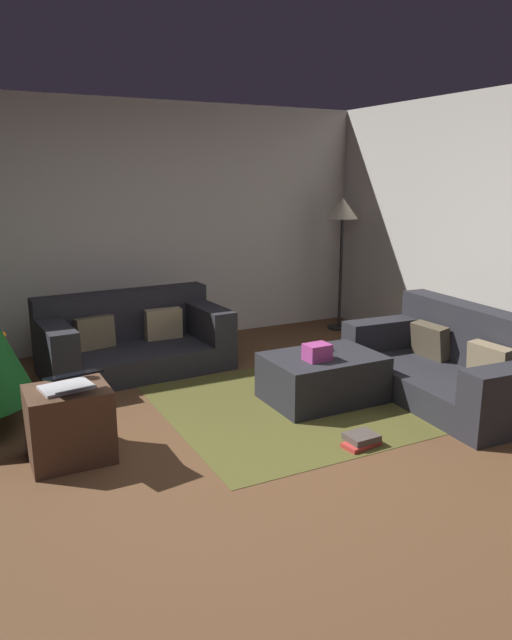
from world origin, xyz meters
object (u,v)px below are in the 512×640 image
(ottoman, at_px, (323,378))
(side_table, at_px, (69,424))
(couch_left, at_px, (132,340))
(laptop, at_px, (69,383))
(corner_lamp, at_px, (342,218))
(gift_box, at_px, (317,352))
(tv_remote, at_px, (326,348))
(couch_right, at_px, (454,365))
(book_stack, at_px, (361,440))

(ottoman, distance_m, side_table, 2.07)
(couch_left, bearing_deg, ottoman, 123.89)
(laptop, xyz_separation_m, corner_lamp, (3.56, 2.10, 0.79))
(ottoman, distance_m, gift_box, 0.30)
(ottoman, bearing_deg, corner_lamp, 51.78)
(gift_box, bearing_deg, couch_left, 122.71)
(tv_remote, bearing_deg, gift_box, -136.13)
(couch_right, height_order, side_table, couch_right)
(couch_right, relative_size, tv_remote, 11.46)
(couch_left, distance_m, couch_right, 2.96)
(tv_remote, height_order, book_stack, tv_remote)
(couch_left, bearing_deg, corner_lamp, -175.43)
(ottoman, bearing_deg, book_stack, -105.54)
(corner_lamp, bearing_deg, ottoman, -128.22)
(laptop, bearing_deg, couch_left, 63.03)
(couch_left, distance_m, ottoman, 1.95)
(side_table, bearing_deg, corner_lamp, 29.83)
(ottoman, relative_size, laptop, 2.23)
(couch_right, relative_size, laptop, 4.41)
(couch_left, xyz_separation_m, laptop, (-0.88, -1.74, 0.27))
(couch_left, bearing_deg, book_stack, 108.06)
(ottoman, xyz_separation_m, laptop, (-2.06, -0.19, 0.35))
(ottoman, height_order, corner_lamp, corner_lamp)
(tv_remote, bearing_deg, laptop, -171.50)
(ottoman, relative_size, book_stack, 3.29)
(book_stack, xyz_separation_m, corner_lamp, (1.75, 2.77, 1.30))
(laptop, relative_size, book_stack, 1.47)
(side_table, bearing_deg, couch_left, 62.09)
(gift_box, distance_m, laptop, 1.94)
(tv_remote, bearing_deg, couch_left, 132.41)
(side_table, distance_m, laptop, 0.31)
(couch_right, relative_size, gift_box, 9.25)
(couch_right, bearing_deg, laptop, 89.19)
(side_table, bearing_deg, book_stack, -21.52)
(couch_left, relative_size, couch_right, 0.97)
(tv_remote, height_order, side_table, side_table)
(ottoman, relative_size, side_table, 1.79)
(laptop, bearing_deg, couch_right, -4.49)
(couch_right, height_order, gift_box, couch_right)
(couch_left, relative_size, side_table, 3.40)
(couch_left, height_order, couch_right, couch_right)
(gift_box, relative_size, tv_remote, 1.24)
(couch_left, height_order, ottoman, couch_left)
(side_table, bearing_deg, gift_box, 1.36)
(couch_left, relative_size, gift_box, 8.92)
(laptop, xyz_separation_m, book_stack, (1.82, -0.67, -0.51))
(side_table, bearing_deg, laptop, -80.61)
(couch_left, xyz_separation_m, corner_lamp, (2.68, 0.36, 1.06))
(couch_left, bearing_deg, gift_box, 119.58)
(laptop, bearing_deg, corner_lamp, 30.52)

